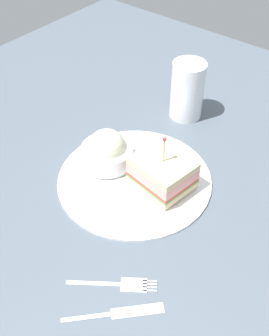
{
  "coord_description": "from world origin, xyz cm",
  "views": [
    {
      "loc": [
        -40.0,
        -32.22,
        51.27
      ],
      "look_at": [
        0.0,
        0.0,
        2.9
      ],
      "focal_mm": 44.6,
      "sensor_mm": 36.0,
      "label": 1
    }
  ],
  "objects": [
    {
      "name": "ground_plane",
      "position": [
        0.0,
        0.0,
        -1.0
      ],
      "size": [
        116.62,
        116.62,
        2.0
      ],
      "primitive_type": "cube",
      "color": "#4C5660"
    },
    {
      "name": "plate",
      "position": [
        0.0,
        0.0,
        0.45
      ],
      "size": [
        26.64,
        26.64,
        0.9
      ],
      "primitive_type": "cylinder",
      "color": "white",
      "rests_on": "ground_plane"
    },
    {
      "name": "sandwich_half_center",
      "position": [
        1.59,
        -4.67,
        3.51
      ],
      "size": [
        9.19,
        10.39,
        10.06
      ],
      "color": "beige",
      "rests_on": "plate"
    },
    {
      "name": "coleslaw_bowl",
      "position": [
        -0.42,
        6.2,
        3.38
      ],
      "size": [
        9.16,
        9.16,
        6.6
      ],
      "color": "white",
      "rests_on": "plate"
    },
    {
      "name": "drink_glass",
      "position": [
        21.58,
        3.93,
        5.26
      ],
      "size": [
        6.62,
        6.62,
        11.8
      ],
      "color": "gold",
      "rests_on": "ground_plane"
    },
    {
      "name": "fork",
      "position": [
        -17.06,
        -11.57,
        0.18
      ],
      "size": [
        8.39,
        10.85,
        0.35
      ],
      "color": "silver",
      "rests_on": "ground_plane"
    },
    {
      "name": "knife",
      "position": [
        -20.48,
        -14.0,
        0.17
      ],
      "size": [
        10.55,
        10.03,
        0.35
      ],
      "color": "silver",
      "rests_on": "ground_plane"
    }
  ]
}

